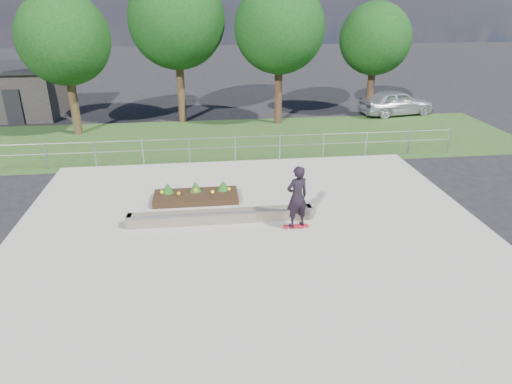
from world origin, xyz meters
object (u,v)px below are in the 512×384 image
at_px(grind_ledge, 221,216).
at_px(skateboarder, 297,197).
at_px(parked_car, 396,102).
at_px(planter_bed, 196,195).

xyz_separation_m(grind_ledge, skateboarder, (2.33, -0.70, 0.87)).
bearing_deg(skateboarder, parked_car, 57.06).
distance_m(planter_bed, parked_car, 16.97).
height_order(grind_ledge, parked_car, parked_car).
bearing_deg(parked_car, skateboarder, 137.56).
bearing_deg(parked_car, grind_ledge, 130.00).
height_order(skateboarder, parked_car, skateboarder).
relative_size(skateboarder, parked_car, 0.46).
xyz_separation_m(skateboarder, parked_car, (9.21, 14.21, -0.36)).
xyz_separation_m(grind_ledge, parked_car, (11.54, 13.51, 0.51)).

